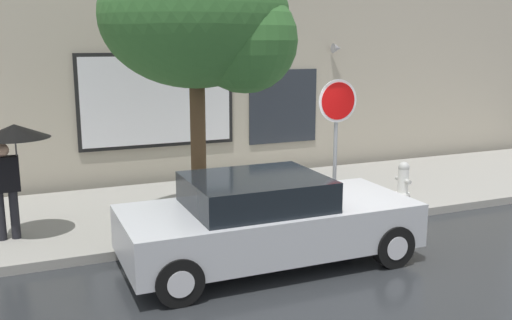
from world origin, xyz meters
TOP-DOWN VIEW (x-y plane):
  - ground_plane at (0.00, 0.00)m, footprint 60.00×60.00m
  - sidewalk at (0.00, 3.00)m, footprint 20.00×4.00m
  - building_facade at (-0.01, 5.50)m, footprint 20.00×0.67m
  - parked_car at (-0.83, 0.02)m, footprint 4.35×1.92m
  - fire_hydrant at (3.10, 1.96)m, footprint 0.30×0.44m
  - pedestrian_with_umbrella at (-4.23, 2.23)m, footprint 1.08×1.08m
  - street_tree at (-1.15, 1.79)m, footprint 3.16×2.69m
  - stop_sign at (1.11, 1.33)m, footprint 0.76×0.10m

SIDE VIEW (x-z plane):
  - ground_plane at x=0.00m, z-range 0.00..0.00m
  - sidewalk at x=0.00m, z-range 0.00..0.15m
  - fire_hydrant at x=3.10m, z-range 0.14..0.85m
  - parked_car at x=-0.83m, z-range 0.00..1.35m
  - pedestrian_with_umbrella at x=-4.23m, z-range 0.73..2.59m
  - stop_sign at x=1.11m, z-range 0.66..3.14m
  - building_facade at x=-0.01m, z-range -0.02..6.98m
  - street_tree at x=-1.15m, z-range 1.23..5.95m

